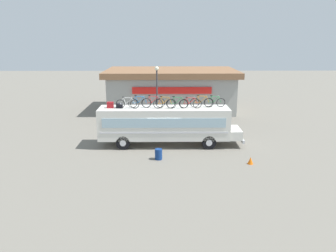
{
  "coord_description": "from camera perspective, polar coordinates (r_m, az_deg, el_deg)",
  "views": [
    {
      "loc": [
        0.05,
        -24.93,
        8.27
      ],
      "look_at": [
        0.31,
        0.0,
        1.56
      ],
      "focal_mm": 35.37,
      "sensor_mm": 36.0,
      "label": 1
    }
  ],
  "objects": [
    {
      "name": "trash_bin",
      "position": [
        23.14,
        -1.64,
        -4.87
      ],
      "size": [
        0.51,
        0.51,
        0.76
      ],
      "primitive_type": "cylinder",
      "color": "navy",
      "rests_on": "ground"
    },
    {
      "name": "bus",
      "position": [
        25.77,
        -0.36,
        0.47
      ],
      "size": [
        11.13,
        2.44,
        3.02
      ],
      "color": "silver",
      "rests_on": "ground"
    },
    {
      "name": "luggage_bag_1",
      "position": [
        25.73,
        -9.92,
        3.59
      ],
      "size": [
        0.49,
        0.33,
        0.46
      ],
      "primitive_type": "cube",
      "color": "maroon",
      "rests_on": "bus"
    },
    {
      "name": "rooftop_bicycle_8",
      "position": [
        25.94,
        8.02,
        4.1
      ],
      "size": [
        1.66,
        0.44,
        0.92
      ],
      "color": "black",
      "rests_on": "bus"
    },
    {
      "name": "rooftop_bicycle_7",
      "position": [
        25.67,
        5.83,
        4.1
      ],
      "size": [
        1.83,
        0.44,
        0.97
      ],
      "color": "black",
      "rests_on": "bus"
    },
    {
      "name": "traffic_cone",
      "position": [
        23.03,
        14.03,
        -5.79
      ],
      "size": [
        0.37,
        0.37,
        0.49
      ],
      "primitive_type": "cone",
      "color": "orange",
      "rests_on": "ground"
    },
    {
      "name": "rooftop_bicycle_1",
      "position": [
        25.3,
        -7.0,
        3.86
      ],
      "size": [
        1.78,
        0.44,
        0.91
      ],
      "color": "black",
      "rests_on": "bus"
    },
    {
      "name": "rooftop_bicycle_3",
      "position": [
        25.45,
        -2.57,
        4.07
      ],
      "size": [
        1.8,
        0.44,
        0.97
      ],
      "color": "black",
      "rests_on": "bus"
    },
    {
      "name": "ground_plane",
      "position": [
        26.27,
        -0.68,
        -3.28
      ],
      "size": [
        120.0,
        120.0,
        0.0
      ],
      "primitive_type": "plane",
      "color": "slate"
    },
    {
      "name": "luggage_bag_2",
      "position": [
        25.74,
        -8.36,
        3.51
      ],
      "size": [
        0.48,
        0.46,
        0.33
      ],
      "primitive_type": "cube",
      "color": "black",
      "rests_on": "bus"
    },
    {
      "name": "rooftop_bicycle_6",
      "position": [
        25.26,
        3.87,
        3.9
      ],
      "size": [
        1.72,
        0.44,
        0.89
      ],
      "color": "black",
      "rests_on": "bus"
    },
    {
      "name": "rooftop_bicycle_4",
      "position": [
        25.11,
        -0.57,
        3.93
      ],
      "size": [
        1.75,
        0.44,
        0.96
      ],
      "color": "black",
      "rests_on": "bus"
    },
    {
      "name": "rooftop_bicycle_5",
      "position": [
        25.26,
        1.61,
        3.96
      ],
      "size": [
        1.73,
        0.44,
        0.92
      ],
      "color": "black",
      "rests_on": "bus"
    },
    {
      "name": "street_lamp",
      "position": [
        30.99,
        -1.92,
        6.52
      ],
      "size": [
        0.38,
        0.38,
        5.68
      ],
      "color": "#38383D",
      "rests_on": "ground"
    },
    {
      "name": "roadside_building",
      "position": [
        38.87,
        0.55,
        6.34
      ],
      "size": [
        14.94,
        8.74,
        4.66
      ],
      "color": "#9E9E99",
      "rests_on": "ground"
    },
    {
      "name": "rooftop_bicycle_2",
      "position": [
        25.5,
        -4.93,
        4.05
      ],
      "size": [
        1.8,
        0.44,
        0.97
      ],
      "color": "black",
      "rests_on": "bus"
    }
  ]
}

